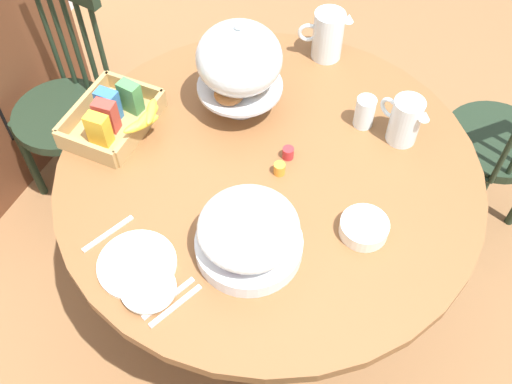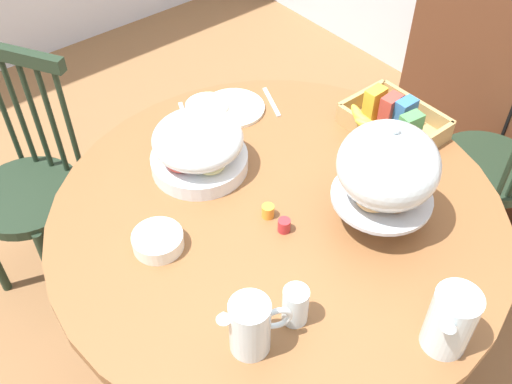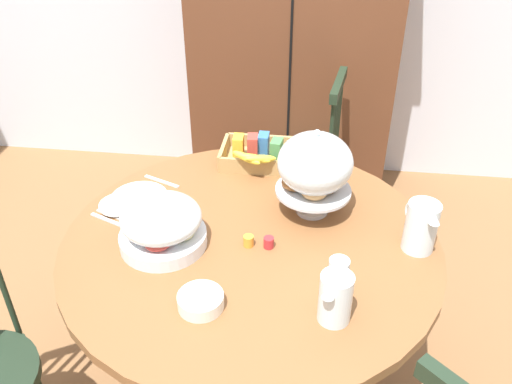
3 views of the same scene
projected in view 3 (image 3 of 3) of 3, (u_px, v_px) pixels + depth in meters
name	position (u px, v px, depth m)	size (l,w,h in m)	color
ground_plane	(242.00, 377.00, 2.29)	(10.00, 10.00, 0.00)	brown
wooden_armoire	(294.00, 39.00, 2.98)	(1.18, 0.60, 1.96)	brown
dining_table	(251.00, 279.00, 2.00)	(1.33, 1.33, 0.74)	brown
windsor_chair_by_cabinet	(305.00, 171.00, 2.82)	(0.40, 0.40, 0.97)	#1E2D1E
pastry_stand_with_dome	(315.00, 166.00, 1.92)	(0.28, 0.28, 0.34)	silver
fruit_platter_covered	(162.00, 225.00, 1.82)	(0.30, 0.30, 0.18)	silver
orange_juice_pitcher	(420.00, 229.00, 1.81)	(0.11, 0.19, 0.18)	silver
milk_pitcher	(335.00, 299.00, 1.55)	(0.10, 0.17, 0.16)	silver
cereal_basket	(257.00, 154.00, 2.30)	(0.32, 0.30, 0.12)	tan
china_plate_large	(139.00, 197.00, 2.10)	(0.22, 0.22, 0.01)	white
china_plate_small	(119.00, 204.00, 2.04)	(0.15, 0.15, 0.01)	white
cereal_bowl	(201.00, 301.00, 1.61)	(0.14, 0.14, 0.04)	white
drinking_glass	(338.00, 274.00, 1.66)	(0.06, 0.06, 0.11)	silver
jam_jar_strawberry	(269.00, 242.00, 1.85)	(0.04, 0.04, 0.04)	#B7282D
jam_jar_apricot	(249.00, 241.00, 1.85)	(0.04, 0.04, 0.04)	orange
table_knife	(115.00, 216.00, 2.00)	(0.17, 0.01, 0.01)	silver
dinner_fork	(109.00, 221.00, 1.98)	(0.17, 0.01, 0.01)	silver
soup_spoon	(162.00, 181.00, 2.20)	(0.17, 0.01, 0.01)	silver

